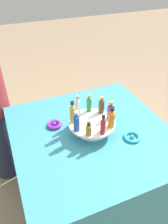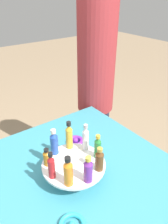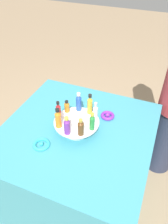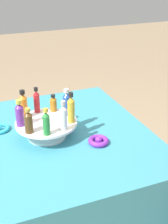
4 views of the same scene
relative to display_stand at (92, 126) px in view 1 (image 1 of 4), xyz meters
name	(u,v)px [view 1 (image 1 of 4)]	position (x,y,z in m)	size (l,w,h in m)	color
ground_plane	(90,200)	(0.00, 0.00, -0.83)	(12.00, 12.00, 0.00)	#997F60
party_table	(91,171)	(0.00, 0.00, -0.44)	(0.99, 0.99, 0.78)	teal
display_stand	(92,126)	(0.00, 0.00, 0.00)	(0.29, 0.29, 0.08)	white
bottle_amber	(89,130)	(0.07, 0.10, 0.07)	(0.03, 0.03, 0.09)	#AD6B19
bottle_red	(103,125)	(-0.01, 0.12, 0.09)	(0.03, 0.03, 0.13)	#B21E23
bottle_orange	(111,118)	(-0.09, 0.08, 0.09)	(0.04, 0.04, 0.14)	orange
bottle_purple	(110,111)	(-0.12, 0.01, 0.09)	(0.04, 0.04, 0.13)	#702D93
bottle_brown	(101,106)	(-0.10, -0.07, 0.08)	(0.04, 0.04, 0.12)	brown
bottle_green	(89,104)	(-0.03, -0.11, 0.09)	(0.03, 0.03, 0.12)	#288438
bottle_clear	(78,106)	(0.05, -0.11, 0.09)	(0.03, 0.03, 0.14)	silver
bottle_gold	(73,113)	(0.11, -0.05, 0.10)	(0.03, 0.03, 0.15)	gold
bottle_blue	(77,122)	(0.11, 0.03, 0.09)	(0.04, 0.04, 0.14)	#234CAD
ribbon_bow_purple	(54,124)	(0.20, -0.15, -0.04)	(0.10, 0.10, 0.03)	purple
ribbon_bow_teal	(132,137)	(-0.20, 0.15, -0.04)	(0.10, 0.10, 0.03)	#2DB7CC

